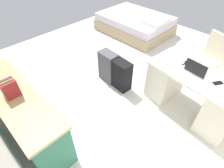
% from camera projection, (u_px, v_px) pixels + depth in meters
% --- Properties ---
extents(ground_plane, '(5.89, 5.89, 0.00)m').
position_uv_depth(ground_plane, '(131.00, 75.00, 3.68)').
color(ground_plane, silver).
extents(desk, '(1.50, 0.81, 0.74)m').
position_uv_depth(desk, '(192.00, 93.00, 2.76)').
color(desk, silver).
rests_on(desk, ground_plane).
extents(office_chair, '(0.59, 0.59, 0.94)m').
position_uv_depth(office_chair, '(206.00, 62.00, 3.31)').
color(office_chair, black).
rests_on(office_chair, ground_plane).
extents(credenza, '(1.80, 0.48, 0.77)m').
position_uv_depth(credenza, '(23.00, 114.00, 2.45)').
color(credenza, '#2D7056').
rests_on(credenza, ground_plane).
extents(bed, '(1.91, 1.41, 0.58)m').
position_uv_depth(bed, '(135.00, 24.00, 4.99)').
color(bed, tan).
rests_on(bed, ground_plane).
extents(suitcase_black, '(0.38, 0.25, 0.57)m').
position_uv_depth(suitcase_black, '(121.00, 75.00, 3.24)').
color(suitcase_black, black).
rests_on(suitcase_black, ground_plane).
extents(suitcase_spare_grey, '(0.37, 0.24, 0.60)m').
position_uv_depth(suitcase_spare_grey, '(108.00, 67.00, 3.40)').
color(suitcase_spare_grey, '#4C4C51').
rests_on(suitcase_spare_grey, ground_plane).
extents(laptop, '(0.33, 0.25, 0.21)m').
position_uv_depth(laptop, '(197.00, 70.00, 2.53)').
color(laptop, '#B7B7BC').
rests_on(laptop, desk).
extents(computer_mouse, '(0.07, 0.11, 0.03)m').
position_uv_depth(computer_mouse, '(182.00, 63.00, 2.72)').
color(computer_mouse, white).
rests_on(computer_mouse, desk).
extents(cell_phone_near_laptop, '(0.13, 0.15, 0.01)m').
position_uv_depth(cell_phone_near_laptop, '(218.00, 83.00, 2.39)').
color(cell_phone_near_laptop, black).
rests_on(cell_phone_near_laptop, desk).
extents(cell_phone_by_mouse, '(0.11, 0.15, 0.01)m').
position_uv_depth(cell_phone_by_mouse, '(185.00, 63.00, 2.74)').
color(cell_phone_by_mouse, black).
rests_on(cell_phone_by_mouse, desk).
extents(book_row, '(0.16, 0.17, 0.23)m').
position_uv_depth(book_row, '(10.00, 89.00, 2.12)').
color(book_row, maroon).
rests_on(book_row, credenza).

